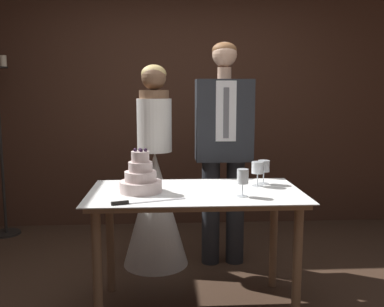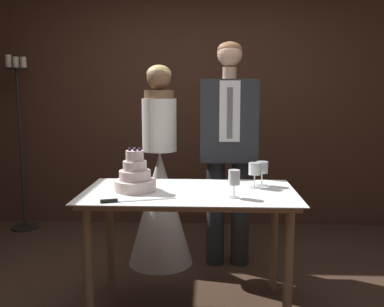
% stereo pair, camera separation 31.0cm
% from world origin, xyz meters
% --- Properties ---
extents(wall_back, '(4.89, 0.12, 2.90)m').
position_xyz_m(wall_back, '(0.00, 2.05, 1.45)').
color(wall_back, '#472B1E').
rests_on(wall_back, ground_plane).
extents(cake_table, '(1.37, 0.75, 0.80)m').
position_xyz_m(cake_table, '(0.04, 0.11, 0.70)').
color(cake_table, '#8E6B4C').
rests_on(cake_table, ground_plane).
extents(tiered_cake, '(0.27, 0.27, 0.28)m').
position_xyz_m(tiered_cake, '(-0.31, 0.10, 0.89)').
color(tiered_cake, beige).
rests_on(tiered_cake, cake_table).
extents(cake_knife, '(0.43, 0.15, 0.02)m').
position_xyz_m(cake_knife, '(-0.33, -0.17, 0.81)').
color(cake_knife, silver).
rests_on(cake_knife, cake_table).
extents(wine_glass_near, '(0.07, 0.07, 0.17)m').
position_xyz_m(wine_glass_near, '(0.32, -0.05, 0.92)').
color(wine_glass_near, silver).
rests_on(wine_glass_near, cake_table).
extents(wine_glass_middle, '(0.08, 0.08, 0.17)m').
position_xyz_m(wine_glass_middle, '(0.53, 0.30, 0.92)').
color(wine_glass_middle, silver).
rests_on(wine_glass_middle, cake_table).
extents(wine_glass_far, '(0.08, 0.08, 0.17)m').
position_xyz_m(wine_glass_far, '(0.47, 0.23, 0.92)').
color(wine_glass_far, silver).
rests_on(wine_glass_far, cake_table).
extents(bride, '(0.54, 0.54, 1.65)m').
position_xyz_m(bride, '(-0.24, 0.88, 0.60)').
color(bride, white).
rests_on(bride, ground_plane).
extents(groom, '(0.46, 0.25, 1.83)m').
position_xyz_m(groom, '(0.32, 0.88, 1.02)').
color(groom, '#282B30').
rests_on(groom, ground_plane).
extents(candle_stand, '(0.28, 0.28, 1.80)m').
position_xyz_m(candle_stand, '(-1.78, 1.72, 0.90)').
color(candle_stand, black).
rests_on(candle_stand, ground_plane).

